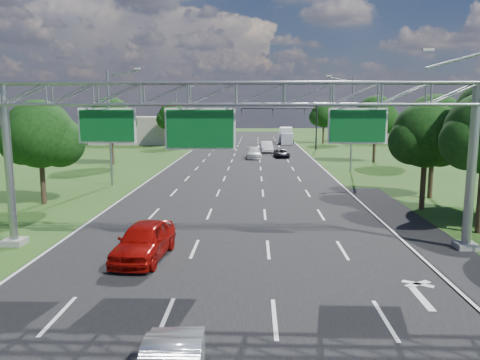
{
  "coord_description": "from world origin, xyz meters",
  "views": [
    {
      "loc": [
        1.12,
        -10.48,
        6.91
      ],
      "look_at": [
        0.41,
        12.22,
        3.33
      ],
      "focal_mm": 35.0,
      "sensor_mm": 36.0,
      "label": 1
    }
  ],
  "objects_px": {
    "red_coupe": "(144,241)",
    "sign_gantry": "(238,107)",
    "box_truck": "(286,136)",
    "traffic_signal": "(295,117)"
  },
  "relations": [
    {
      "from": "red_coupe",
      "to": "sign_gantry",
      "type": "bearing_deg",
      "value": 29.91
    },
    {
      "from": "red_coupe",
      "to": "box_truck",
      "type": "xyz_separation_m",
      "value": [
        11.02,
        68.59,
        0.57
      ]
    },
    {
      "from": "sign_gantry",
      "to": "box_truck",
      "type": "height_order",
      "value": "sign_gantry"
    },
    {
      "from": "sign_gantry",
      "to": "traffic_signal",
      "type": "bearing_deg",
      "value": 82.32
    },
    {
      "from": "traffic_signal",
      "to": "red_coupe",
      "type": "distance_m",
      "value": 56.33
    },
    {
      "from": "red_coupe",
      "to": "box_truck",
      "type": "height_order",
      "value": "box_truck"
    },
    {
      "from": "sign_gantry",
      "to": "red_coupe",
      "type": "height_order",
      "value": "sign_gantry"
    },
    {
      "from": "traffic_signal",
      "to": "sign_gantry",
      "type": "bearing_deg",
      "value": -97.68
    },
    {
      "from": "traffic_signal",
      "to": "box_truck",
      "type": "xyz_separation_m",
      "value": [
        -0.37,
        13.59,
        -3.75
      ]
    },
    {
      "from": "sign_gantry",
      "to": "box_truck",
      "type": "xyz_separation_m",
      "value": [
        6.78,
        66.59,
        -5.47
      ]
    }
  ]
}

